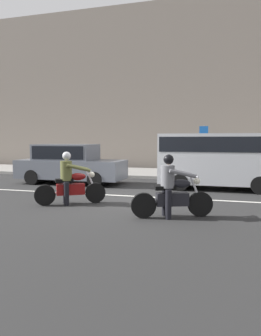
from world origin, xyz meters
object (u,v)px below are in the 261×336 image
motorcycle_with_rider_gray (172,191)px  parked_van_silver (220,157)px  parked_sedan_slate_gray (69,163)px  street_sign_post (203,145)px  motorcycle_with_rider_olive (70,183)px

motorcycle_with_rider_gray → parked_van_silver: 5.23m
parked_van_silver → motorcycle_with_rider_gray: bearing=-101.7°
parked_van_silver → parked_sedan_slate_gray: parked_van_silver is taller
parked_van_silver → parked_sedan_slate_gray: 6.34m
parked_van_silver → parked_sedan_slate_gray: size_ratio=0.97×
parked_van_silver → parked_sedan_slate_gray: (-6.32, -0.18, -0.36)m
motorcycle_with_rider_gray → street_sign_post: size_ratio=0.78×
parked_sedan_slate_gray → parked_van_silver: bearing=1.6°
parked_van_silver → parked_sedan_slate_gray: bearing=-178.4°
motorcycle_with_rider_olive → street_sign_post: street_sign_post is taller
street_sign_post → parked_van_silver: bearing=-77.7°
parked_sedan_slate_gray → motorcycle_with_rider_olive: bearing=-62.9°
motorcycle_with_rider_gray → street_sign_post: bearing=88.7°
motorcycle_with_rider_olive → parked_van_silver: bearing=45.5°
motorcycle_with_rider_olive → parked_sedan_slate_gray: (-2.10, 4.12, 0.24)m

